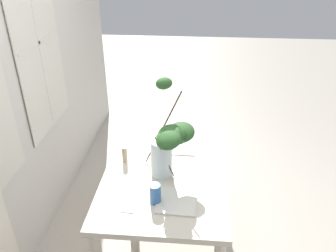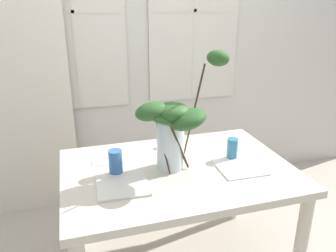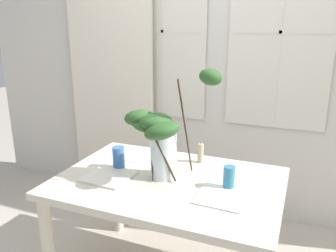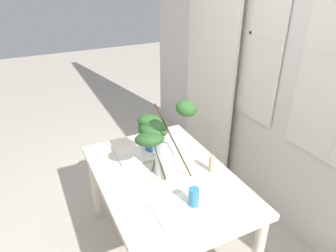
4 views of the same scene
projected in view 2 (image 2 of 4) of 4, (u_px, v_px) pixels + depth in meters
The scene contains 10 objects.
back_wall_with_windows at pixel (135, 26), 2.74m from camera, with size 4.82×0.14×2.93m.
curtain_sheer_side at pixel (6, 59), 2.42m from camera, with size 0.86×0.03×2.53m, color silver.
dining_table at pixel (178, 183), 2.02m from camera, with size 1.34×0.93×0.74m.
vase_with_branches at pixel (173, 125), 1.84m from camera, with size 0.59×0.41×0.69m.
drinking_glass_blue_left at pixel (116, 162), 1.89m from camera, with size 0.08×0.08×0.15m, color #386BAD.
drinking_glass_blue_right at pixel (232, 149), 2.08m from camera, with size 0.07×0.07×0.13m, color teal.
plate_square_left at pixel (122, 185), 1.79m from camera, with size 0.27×0.27×0.01m, color silver.
plate_square_right at pixel (240, 167), 1.98m from camera, with size 0.26×0.26×0.01m, color white.
napkin_folded at pixel (108, 161), 2.06m from camera, with size 0.19×0.09×0.00m, color silver.
pillar_candle at pixel (177, 135), 2.28m from camera, with size 0.04×0.04×0.14m.
Camera 2 is at (-0.56, -1.67, 1.67)m, focal length 36.00 mm.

